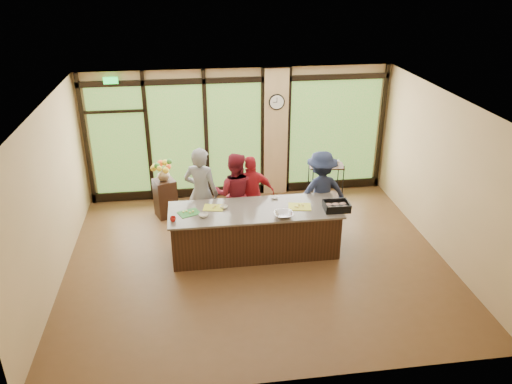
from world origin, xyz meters
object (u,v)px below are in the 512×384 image
object	(u,v)px
cook_left	(201,193)
roasting_pan	(336,208)
cook_right	(321,192)
island_base	(255,232)
flower_stand	(165,198)
bar_cart	(326,178)

from	to	relation	value
cook_left	roasting_pan	xyz separation A→B (m)	(2.46, -1.00, 0.01)
cook_left	cook_right	xyz separation A→B (m)	(2.41, -0.06, -0.09)
cook_right	roasting_pan	distance (m)	0.95
cook_right	island_base	bearing A→B (deg)	17.60
cook_right	flower_stand	world-z (taller)	cook_right
island_base	cook_left	xyz separation A→B (m)	(-0.96, 0.77, 0.51)
cook_left	cook_right	distance (m)	2.41
cook_left	roasting_pan	size ratio (longest dim) A/B	4.10
island_base	flower_stand	size ratio (longest dim) A/B	3.66
cook_right	flower_stand	size ratio (longest dim) A/B	2.03
cook_right	bar_cart	xyz separation A→B (m)	(0.44, 1.18, -0.23)
cook_left	flower_stand	bearing A→B (deg)	-29.63
island_base	bar_cart	xyz separation A→B (m)	(1.89, 1.89, 0.19)
island_base	roasting_pan	size ratio (longest dim) A/B	6.68
cook_right	roasting_pan	world-z (taller)	cook_right
roasting_pan	bar_cart	distance (m)	2.18
roasting_pan	cook_left	bearing A→B (deg)	160.26
cook_right	bar_cart	size ratio (longest dim) A/B	1.64
cook_left	roasting_pan	distance (m)	2.65
roasting_pan	flower_stand	bearing A→B (deg)	150.64
bar_cart	cook_left	bearing A→B (deg)	-150.11
cook_left	cook_right	bearing A→B (deg)	-158.61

